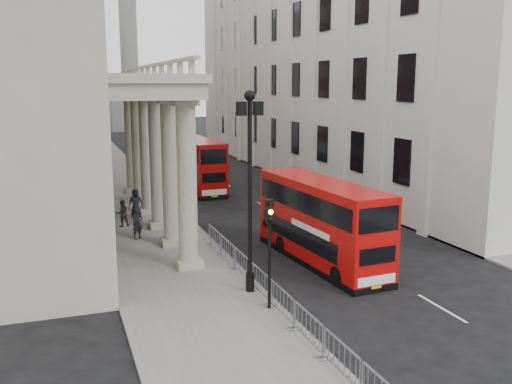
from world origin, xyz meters
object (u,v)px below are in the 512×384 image
(bus_near, at_px, (321,220))
(lamp_post_north, at_px, (138,125))
(bus_far, at_px, (196,163))
(pedestrian_a, at_px, (137,224))
(monument_column, at_px, (129,43))
(pedestrian_c, at_px, (136,203))
(pedestrian_b, at_px, (122,213))
(lamp_post_mid, at_px, (172,141))
(lamp_post_south, at_px, (250,179))
(traffic_light, at_px, (270,234))

(bus_near, bearing_deg, lamp_post_north, 94.76)
(bus_far, height_order, pedestrian_a, bus_far)
(lamp_post_north, bearing_deg, monument_column, 83.28)
(bus_near, bearing_deg, monument_column, 84.37)
(monument_column, bearing_deg, bus_far, -92.71)
(pedestrian_c, bearing_deg, pedestrian_b, -95.72)
(lamp_post_mid, height_order, bus_near, lamp_post_mid)
(bus_far, distance_m, pedestrian_a, 15.98)
(lamp_post_south, relative_size, pedestrian_b, 5.06)
(monument_column, relative_size, bus_far, 5.50)
(monument_column, distance_m, pedestrian_a, 80.21)
(lamp_post_south, relative_size, bus_far, 0.84)
(monument_column, bearing_deg, pedestrian_c, -97.23)
(monument_column, distance_m, pedestrian_b, 77.20)
(lamp_post_south, height_order, lamp_post_mid, same)
(pedestrian_b, bearing_deg, traffic_light, 95.00)
(lamp_post_south, height_order, bus_near, lamp_post_south)
(pedestrian_c, bearing_deg, pedestrian_a, -75.80)
(bus_far, relative_size, pedestrian_c, 5.25)
(lamp_post_north, distance_m, pedestrian_b, 19.78)
(lamp_post_south, distance_m, lamp_post_north, 32.00)
(lamp_post_north, xyz_separation_m, traffic_light, (0.10, -34.02, -1.80))
(monument_column, relative_size, pedestrian_a, 30.86)
(lamp_post_mid, bearing_deg, monument_column, 84.76)
(monument_column, bearing_deg, lamp_post_south, -94.29)
(bus_near, xyz_separation_m, pedestrian_c, (-7.29, 12.31, -1.07))
(bus_near, xyz_separation_m, bus_far, (-1.08, 21.30, 0.08))
(bus_near, height_order, pedestrian_b, bus_near)
(lamp_post_south, height_order, traffic_light, lamp_post_south)
(pedestrian_b, height_order, pedestrian_c, pedestrian_c)
(traffic_light, distance_m, bus_far, 26.47)
(bus_near, bearing_deg, traffic_light, -137.08)
(monument_column, xyz_separation_m, pedestrian_a, (-9.89, -78.17, -14.98))
(traffic_light, xyz_separation_m, bus_near, (4.55, 4.93, -0.98))
(pedestrian_b, relative_size, pedestrian_c, 0.88)
(lamp_post_north, distance_m, pedestrian_a, 22.75)
(bus_near, distance_m, pedestrian_c, 14.35)
(monument_column, relative_size, pedestrian_b, 32.97)
(pedestrian_b, bearing_deg, pedestrian_a, 89.12)
(lamp_post_south, distance_m, pedestrian_a, 11.08)
(monument_column, distance_m, lamp_post_south, 88.94)
(pedestrian_a, bearing_deg, bus_near, -64.61)
(bus_near, xyz_separation_m, pedestrian_b, (-8.42, 10.08, -1.18))
(lamp_post_mid, bearing_deg, bus_far, 66.44)
(monument_column, distance_m, pedestrian_c, 74.87)
(lamp_post_mid, xyz_separation_m, pedestrian_c, (-2.64, -0.78, -3.85))
(traffic_light, bearing_deg, lamp_post_mid, 90.32)
(lamp_post_north, bearing_deg, lamp_post_south, -90.00)
(lamp_post_mid, distance_m, pedestrian_c, 4.74)
(lamp_post_mid, bearing_deg, traffic_light, -89.68)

